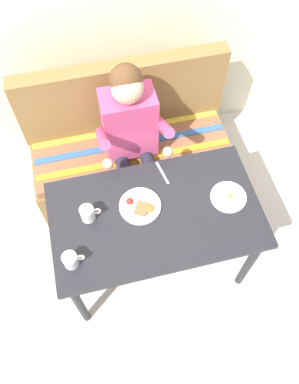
{
  "coord_description": "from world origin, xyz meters",
  "views": [
    {
      "loc": [
        -0.28,
        -0.99,
        2.69
      ],
      "look_at": [
        0.0,
        0.15,
        0.72
      ],
      "focal_mm": 36.44,
      "sensor_mm": 36.0,
      "label": 1
    }
  ],
  "objects_px": {
    "person": "(132,133)",
    "plate_breakfast": "(140,206)",
    "table": "(156,220)",
    "coffee_mug_second": "(88,213)",
    "couch": "(130,150)",
    "coffee_mug": "(71,260)",
    "fork": "(162,173)",
    "plate_eggs": "(228,196)"
  },
  "relations": [
    {
      "from": "table",
      "to": "person",
      "type": "height_order",
      "value": "person"
    },
    {
      "from": "plate_breakfast",
      "to": "coffee_mug_second",
      "type": "bearing_deg",
      "value": 179.43
    },
    {
      "from": "table",
      "to": "plate_eggs",
      "type": "bearing_deg",
      "value": 0.62
    },
    {
      "from": "couch",
      "to": "fork",
      "type": "relative_size",
      "value": 8.47
    },
    {
      "from": "person",
      "to": "coffee_mug",
      "type": "relative_size",
      "value": 10.27
    },
    {
      "from": "person",
      "to": "plate_eggs",
      "type": "relative_size",
      "value": 5.8
    },
    {
      "from": "coffee_mug_second",
      "to": "plate_eggs",
      "type": "bearing_deg",
      "value": -4.06
    },
    {
      "from": "couch",
      "to": "coffee_mug",
      "type": "distance_m",
      "value": 1.16
    },
    {
      "from": "plate_eggs",
      "to": "plate_breakfast",
      "type": "bearing_deg",
      "value": 173.94
    },
    {
      "from": "coffee_mug",
      "to": "table",
      "type": "bearing_deg",
      "value": 20.25
    },
    {
      "from": "person",
      "to": "fork",
      "type": "height_order",
      "value": "person"
    },
    {
      "from": "couch",
      "to": "coffee_mug",
      "type": "relative_size",
      "value": 12.2
    },
    {
      "from": "couch",
      "to": "coffee_mug_second",
      "type": "bearing_deg",
      "value": -117.9
    },
    {
      "from": "table",
      "to": "fork",
      "type": "distance_m",
      "value": 0.29
    },
    {
      "from": "couch",
      "to": "fork",
      "type": "distance_m",
      "value": 0.66
    },
    {
      "from": "table",
      "to": "coffee_mug_second",
      "type": "bearing_deg",
      "value": 170.56
    },
    {
      "from": "coffee_mug_second",
      "to": "fork",
      "type": "bearing_deg",
      "value": 22.07
    },
    {
      "from": "person",
      "to": "plate_breakfast",
      "type": "height_order",
      "value": "person"
    },
    {
      "from": "plate_breakfast",
      "to": "fork",
      "type": "distance_m",
      "value": 0.27
    },
    {
      "from": "table",
      "to": "couch",
      "type": "height_order",
      "value": "couch"
    },
    {
      "from": "coffee_mug",
      "to": "person",
      "type": "bearing_deg",
      "value": 57.73
    },
    {
      "from": "plate_eggs",
      "to": "coffee_mug",
      "type": "relative_size",
      "value": 1.77
    },
    {
      "from": "table",
      "to": "couch",
      "type": "distance_m",
      "value": 0.83
    },
    {
      "from": "person",
      "to": "coffee_mug",
      "type": "bearing_deg",
      "value": -122.27
    },
    {
      "from": "table",
      "to": "plate_breakfast",
      "type": "bearing_deg",
      "value": 142.57
    },
    {
      "from": "coffee_mug_second",
      "to": "coffee_mug",
      "type": "bearing_deg",
      "value": -117.47
    },
    {
      "from": "plate_breakfast",
      "to": "table",
      "type": "bearing_deg",
      "value": -37.43
    },
    {
      "from": "person",
      "to": "plate_breakfast",
      "type": "bearing_deg",
      "value": -97.05
    },
    {
      "from": "plate_eggs",
      "to": "couch",
      "type": "bearing_deg",
      "value": 119.72
    },
    {
      "from": "couch",
      "to": "person",
      "type": "height_order",
      "value": "person"
    },
    {
      "from": "person",
      "to": "coffee_mug_second",
      "type": "height_order",
      "value": "person"
    },
    {
      "from": "fork",
      "to": "table",
      "type": "bearing_deg",
      "value": -122.68
    },
    {
      "from": "plate_breakfast",
      "to": "coffee_mug_second",
      "type": "height_order",
      "value": "coffee_mug_second"
    },
    {
      "from": "couch",
      "to": "coffee_mug",
      "type": "xyz_separation_m",
      "value": [
        -0.5,
        -0.95,
        0.45
      ]
    },
    {
      "from": "person",
      "to": "fork",
      "type": "xyz_separation_m",
      "value": [
        0.12,
        -0.33,
        -0.01
      ]
    },
    {
      "from": "couch",
      "to": "fork",
      "type": "bearing_deg",
      "value": -78.34
    },
    {
      "from": "plate_eggs",
      "to": "coffee_mug_second",
      "type": "relative_size",
      "value": 1.77
    },
    {
      "from": "table",
      "to": "plate_eggs",
      "type": "height_order",
      "value": "plate_eggs"
    },
    {
      "from": "plate_breakfast",
      "to": "fork",
      "type": "xyz_separation_m",
      "value": [
        0.18,
        0.2,
        -0.01
      ]
    },
    {
      "from": "couch",
      "to": "plate_eggs",
      "type": "xyz_separation_m",
      "value": [
        0.43,
        -0.76,
        0.41
      ]
    },
    {
      "from": "plate_breakfast",
      "to": "plate_eggs",
      "type": "xyz_separation_m",
      "value": [
        0.51,
        -0.05,
        -0.0
      ]
    },
    {
      "from": "coffee_mug_second",
      "to": "plate_breakfast",
      "type": "bearing_deg",
      "value": -0.57
    }
  ]
}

